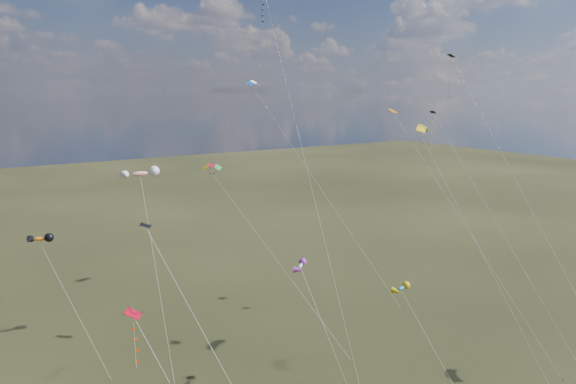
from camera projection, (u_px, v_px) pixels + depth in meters
diamond_black_high at (459, 93)px, 67.52m from camera, size 3.24×23.55×34.80m
diamond_navy_tall at (271, 33)px, 64.09m from camera, size 4.39×26.48×43.20m
diamond_black_mid at (185, 298)px, 39.32m from camera, size 7.70×10.21×20.04m
diamond_red_low at (141, 349)px, 34.01m from camera, size 6.32×8.08×15.93m
diamond_navy_right at (439, 147)px, 65.86m from camera, size 0.80×23.83×27.52m
diamond_orange_center at (441, 187)px, 55.52m from camera, size 11.48×16.32×28.09m
parafoil_yellow at (423, 127)px, 55.87m from camera, size 6.62×15.90×26.89m
parafoil_blue_white at (255, 84)px, 75.80m from camera, size 13.32×21.04×31.87m
parafoil_tricolor at (213, 167)px, 58.97m from camera, size 11.90×14.08×22.15m
novelty_orange_black at (39, 239)px, 54.44m from camera, size 6.25×8.07×15.18m
novelty_white_purple at (301, 266)px, 50.76m from camera, size 2.22×9.95×13.46m
novelty_redwhite_stripe at (140, 174)px, 60.87m from camera, size 4.08×16.56×21.13m
novelty_blue_yellow at (402, 289)px, 50.13m from camera, size 2.88×9.16×11.52m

